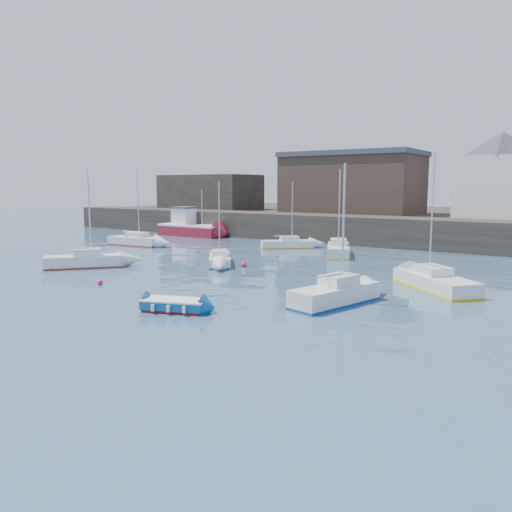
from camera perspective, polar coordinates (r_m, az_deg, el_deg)
The scene contains 18 objects.
water at distance 25.63m, azimuth -15.07°, elevation -6.49°, with size 220.00×220.00×0.00m, color #2D4760.
quay_wall at distance 54.83m, azimuth 13.40°, elevation 2.83°, with size 90.00×5.00×3.00m, color #28231E.
land_strip at distance 71.96m, azimuth 18.36°, elevation 3.77°, with size 90.00×32.00×2.80m, color #28231E.
bldg_east_d at distance 58.33m, azimuth 26.16°, elevation 8.30°, with size 11.14×11.14×8.95m.
warehouse at distance 64.25m, azimuth 10.97°, elevation 8.22°, with size 16.40×10.40×7.60m.
bldg_west at distance 74.73m, azimuth -5.27°, elevation 7.29°, with size 14.00×8.00×5.00m.
blue_dinghy at distance 25.66m, azimuth -9.29°, elevation -5.49°, with size 3.58×2.44×0.63m.
fishing_boat at distance 63.57m, azimuth -7.51°, elevation 3.34°, with size 8.80×3.31×5.83m.
sailboat_a at distance 40.87m, azimuth -19.02°, elevation -0.51°, with size 5.16×5.58×7.50m.
sailboat_b at distance 40.14m, azimuth -4.18°, elevation -0.37°, with size 4.47×5.11×6.67m.
sailboat_c at distance 27.08m, azimuth 9.08°, elevation -4.29°, with size 3.24×5.95×7.47m.
sailboat_d at distance 32.46m, azimuth 19.72°, elevation -2.72°, with size 6.20×6.00×8.34m.
sailboat_e at distance 54.31m, azimuth -13.64°, elevation 1.72°, with size 6.25×2.59×7.81m.
sailboat_f at distance 45.71m, azimuth 9.38°, elevation 0.73°, with size 4.18×6.23×7.76m.
sailboat_h at distance 50.65m, azimuth 3.59°, elevation 1.41°, with size 5.03×4.68×6.71m.
buoy_near at distance 33.59m, azimuth -17.38°, elevation -3.14°, with size 0.36×0.36×0.36m, color #FF0F8E.
buoy_mid at distance 28.34m, azimuth 11.61°, elevation -4.98°, with size 0.36×0.36×0.36m, color #FF0F8E.
buoy_far at distance 39.01m, azimuth -1.38°, elevation -1.24°, with size 0.43×0.43×0.43m, color #FF0F8E.
Camera 1 is at (18.72, -16.31, 6.34)m, focal length 35.00 mm.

